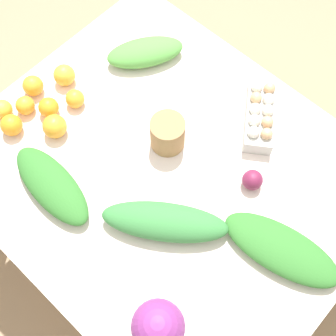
{
  "coord_description": "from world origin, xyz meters",
  "views": [
    {
      "loc": [
        -0.44,
        0.48,
        2.15
      ],
      "look_at": [
        0.0,
        0.0,
        0.76
      ],
      "focal_mm": 50.0,
      "sensor_mm": 36.0,
      "label": 1
    }
  ],
  "objects_px": {
    "orange_3": "(49,107)",
    "orange_6": "(11,125)",
    "paper_bag": "(168,134)",
    "greens_bunch_beet_tops": "(281,249)",
    "orange_7": "(75,99)",
    "greens_bunch_dandelion": "(165,222)",
    "orange_0": "(55,126)",
    "orange_2": "(33,86)",
    "orange_5": "(25,105)",
    "orange_4": "(2,109)",
    "greens_bunch_kale": "(145,52)",
    "beet_root": "(252,180)",
    "cabbage_purple": "(158,326)",
    "egg_carton": "(260,114)",
    "greens_bunch_scallion": "(52,185)",
    "orange_1": "(64,75)"
  },
  "relations": [
    {
      "from": "greens_bunch_beet_tops",
      "to": "orange_4",
      "type": "bearing_deg",
      "value": 14.5
    },
    {
      "from": "orange_7",
      "to": "greens_bunch_scallion",
      "type": "bearing_deg",
      "value": 124.89
    },
    {
      "from": "egg_carton",
      "to": "orange_1",
      "type": "xyz_separation_m",
      "value": [
        0.62,
        0.35,
        -0.0
      ]
    },
    {
      "from": "cabbage_purple",
      "to": "greens_bunch_beet_tops",
      "type": "relative_size",
      "value": 0.4
    },
    {
      "from": "cabbage_purple",
      "to": "orange_5",
      "type": "bearing_deg",
      "value": -14.68
    },
    {
      "from": "paper_bag",
      "to": "orange_1",
      "type": "bearing_deg",
      "value": 8.53
    },
    {
      "from": "greens_bunch_beet_tops",
      "to": "orange_5",
      "type": "distance_m",
      "value": 0.98
    },
    {
      "from": "greens_bunch_dandelion",
      "to": "orange_2",
      "type": "height_order",
      "value": "greens_bunch_dandelion"
    },
    {
      "from": "greens_bunch_kale",
      "to": "orange_7",
      "type": "xyz_separation_m",
      "value": [
        0.04,
        0.31,
        -0.0
      ]
    },
    {
      "from": "beet_root",
      "to": "orange_7",
      "type": "relative_size",
      "value": 1.02
    },
    {
      "from": "greens_bunch_kale",
      "to": "orange_5",
      "type": "bearing_deg",
      "value": 71.71
    },
    {
      "from": "paper_bag",
      "to": "orange_3",
      "type": "relative_size",
      "value": 1.74
    },
    {
      "from": "orange_6",
      "to": "orange_3",
      "type": "bearing_deg",
      "value": -105.69
    },
    {
      "from": "orange_3",
      "to": "orange_4",
      "type": "height_order",
      "value": "same"
    },
    {
      "from": "cabbage_purple",
      "to": "orange_4",
      "type": "bearing_deg",
      "value": -9.98
    },
    {
      "from": "orange_7",
      "to": "greens_bunch_dandelion",
      "type": "bearing_deg",
      "value": 167.58
    },
    {
      "from": "greens_bunch_kale",
      "to": "orange_6",
      "type": "xyz_separation_m",
      "value": [
        0.12,
        0.53,
        0.0
      ]
    },
    {
      "from": "egg_carton",
      "to": "greens_bunch_scallion",
      "type": "height_order",
      "value": "egg_carton"
    },
    {
      "from": "egg_carton",
      "to": "greens_bunch_dandelion",
      "type": "bearing_deg",
      "value": 147.93
    },
    {
      "from": "orange_1",
      "to": "orange_2",
      "type": "bearing_deg",
      "value": 65.01
    },
    {
      "from": "greens_bunch_kale",
      "to": "orange_2",
      "type": "xyz_separation_m",
      "value": [
        0.19,
        0.38,
        -0.0
      ]
    },
    {
      "from": "orange_7",
      "to": "cabbage_purple",
      "type": "bearing_deg",
      "value": 154.16
    },
    {
      "from": "egg_carton",
      "to": "orange_7",
      "type": "xyz_separation_m",
      "value": [
        0.52,
        0.39,
        -0.01
      ]
    },
    {
      "from": "greens_bunch_dandelion",
      "to": "greens_bunch_scallion",
      "type": "bearing_deg",
      "value": 23.69
    },
    {
      "from": "cabbage_purple",
      "to": "greens_bunch_dandelion",
      "type": "relative_size",
      "value": 0.38
    },
    {
      "from": "greens_bunch_dandelion",
      "to": "orange_1",
      "type": "xyz_separation_m",
      "value": [
        0.64,
        -0.16,
        -0.0
      ]
    },
    {
      "from": "greens_bunch_dandelion",
      "to": "orange_0",
      "type": "bearing_deg",
      "value": 0.58
    },
    {
      "from": "greens_bunch_dandelion",
      "to": "orange_3",
      "type": "height_order",
      "value": "greens_bunch_dandelion"
    },
    {
      "from": "orange_0",
      "to": "cabbage_purple",
      "type": "bearing_deg",
      "value": 161.6
    },
    {
      "from": "greens_bunch_dandelion",
      "to": "orange_3",
      "type": "distance_m",
      "value": 0.58
    },
    {
      "from": "egg_carton",
      "to": "orange_1",
      "type": "bearing_deg",
      "value": 84.47
    },
    {
      "from": "orange_1",
      "to": "orange_7",
      "type": "bearing_deg",
      "value": 158.01
    },
    {
      "from": "orange_7",
      "to": "greens_bunch_beet_tops",
      "type": "bearing_deg",
      "value": -176.05
    },
    {
      "from": "orange_6",
      "to": "orange_0",
      "type": "bearing_deg",
      "value": -139.93
    },
    {
      "from": "paper_bag",
      "to": "greens_bunch_beet_tops",
      "type": "relative_size",
      "value": 0.32
    },
    {
      "from": "paper_bag",
      "to": "orange_5",
      "type": "distance_m",
      "value": 0.51
    },
    {
      "from": "paper_bag",
      "to": "greens_bunch_beet_tops",
      "type": "distance_m",
      "value": 0.51
    },
    {
      "from": "orange_2",
      "to": "beet_root",
      "type": "bearing_deg",
      "value": -163.04
    },
    {
      "from": "egg_carton",
      "to": "greens_bunch_scallion",
      "type": "bearing_deg",
      "value": 118.8
    },
    {
      "from": "cabbage_purple",
      "to": "orange_0",
      "type": "xyz_separation_m",
      "value": [
        0.7,
        -0.23,
        -0.03
      ]
    },
    {
      "from": "cabbage_purple",
      "to": "greens_bunch_scallion",
      "type": "xyz_separation_m",
      "value": [
        0.55,
        -0.08,
        -0.04
      ]
    },
    {
      "from": "greens_bunch_scallion",
      "to": "orange_7",
      "type": "bearing_deg",
      "value": -55.11
    },
    {
      "from": "greens_bunch_dandelion",
      "to": "orange_6",
      "type": "distance_m",
      "value": 0.63
    },
    {
      "from": "egg_carton",
      "to": "beet_root",
      "type": "xyz_separation_m",
      "value": [
        -0.13,
        0.21,
        -0.01
      ]
    },
    {
      "from": "orange_5",
      "to": "egg_carton",
      "type": "bearing_deg",
      "value": -140.08
    },
    {
      "from": "orange_3",
      "to": "orange_6",
      "type": "relative_size",
      "value": 0.94
    },
    {
      "from": "greens_bunch_dandelion",
      "to": "greens_bunch_beet_tops",
      "type": "distance_m",
      "value": 0.36
    },
    {
      "from": "orange_5",
      "to": "orange_7",
      "type": "xyz_separation_m",
      "value": [
        -0.11,
        -0.14,
        0.0
      ]
    },
    {
      "from": "orange_2",
      "to": "egg_carton",
      "type": "bearing_deg",
      "value": -145.87
    },
    {
      "from": "beet_root",
      "to": "orange_4",
      "type": "distance_m",
      "value": 0.89
    }
  ]
}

